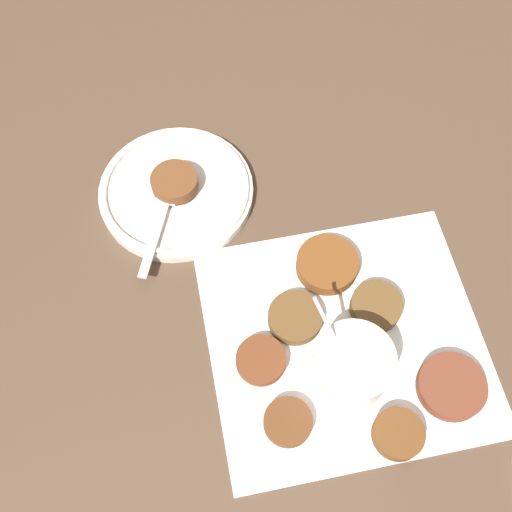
{
  "coord_description": "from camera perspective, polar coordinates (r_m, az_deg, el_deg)",
  "views": [
    {
      "loc": [
        0.1,
        0.23,
        0.72
      ],
      "look_at": [
        0.1,
        -0.13,
        0.02
      ],
      "focal_mm": 42.0,
      "sensor_mm": 36.0,
      "label": 1
    }
  ],
  "objects": [
    {
      "name": "sauce_bowl",
      "position": [
        0.73,
        9.05,
        -10.34
      ],
      "size": [
        0.1,
        0.1,
        0.12
      ],
      "color": "silver",
      "rests_on": "napkin"
    },
    {
      "name": "ground_plane",
      "position": [
        0.77,
        7.79,
        -9.22
      ],
      "size": [
        4.0,
        4.0,
        0.0
      ],
      "primitive_type": "plane",
      "color": "#4C3828"
    },
    {
      "name": "serving_plate",
      "position": [
        0.86,
        -7.61,
        6.17
      ],
      "size": [
        0.22,
        0.22,
        0.02
      ],
      "color": "silver",
      "rests_on": "ground_plane"
    },
    {
      "name": "fork",
      "position": [
        0.83,
        -8.69,
        4.85
      ],
      "size": [
        0.06,
        0.18,
        0.0
      ],
      "color": "silver",
      "rests_on": "serving_plate"
    },
    {
      "name": "fritter_5",
      "position": [
        0.73,
        3.06,
        -15.5
      ],
      "size": [
        0.06,
        0.06,
        0.01
      ],
      "color": "#5A331B",
      "rests_on": "napkin"
    },
    {
      "name": "fritter_6",
      "position": [
        0.76,
        3.74,
        -5.88
      ],
      "size": [
        0.07,
        0.07,
        0.02
      ],
      "color": "brown",
      "rests_on": "napkin"
    },
    {
      "name": "fritter_0",
      "position": [
        0.78,
        11.37,
        -4.7
      ],
      "size": [
        0.07,
        0.07,
        0.02
      ],
      "color": "brown",
      "rests_on": "napkin"
    },
    {
      "name": "fritter_3",
      "position": [
        0.79,
        6.79,
        -0.8
      ],
      "size": [
        0.08,
        0.08,
        0.02
      ],
      "color": "brown",
      "rests_on": "napkin"
    },
    {
      "name": "napkin",
      "position": [
        0.77,
        8.49,
        -7.78
      ],
      "size": [
        0.4,
        0.38,
        0.0
      ],
      "color": "white",
      "rests_on": "ground_plane"
    },
    {
      "name": "fritter_2",
      "position": [
        0.74,
        0.48,
        -9.9
      ],
      "size": [
        0.06,
        0.06,
        0.02
      ],
      "color": "brown",
      "rests_on": "napkin"
    },
    {
      "name": "fritter_4",
      "position": [
        0.77,
        18.11,
        -11.73
      ],
      "size": [
        0.08,
        0.08,
        0.02
      ],
      "color": "brown",
      "rests_on": "napkin"
    },
    {
      "name": "fritter_1",
      "position": [
        0.74,
        13.38,
        -16.17
      ],
      "size": [
        0.06,
        0.06,
        0.02
      ],
      "color": "brown",
      "rests_on": "napkin"
    },
    {
      "name": "fritter_on_plate",
      "position": [
        0.84,
        -7.77,
        6.99
      ],
      "size": [
        0.07,
        0.07,
        0.02
      ],
      "color": "brown",
      "rests_on": "serving_plate"
    }
  ]
}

